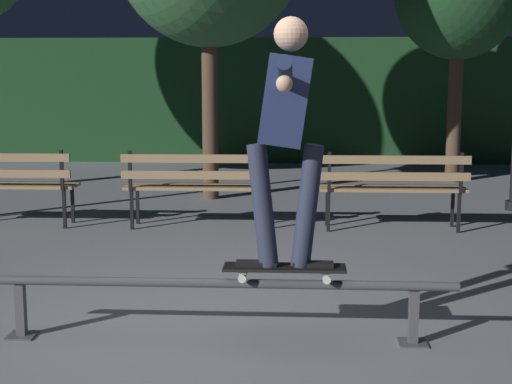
{
  "coord_description": "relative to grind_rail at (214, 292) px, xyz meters",
  "views": [
    {
      "loc": [
        0.52,
        -4.72,
        1.71
      ],
      "look_at": [
        0.23,
        0.74,
        0.85
      ],
      "focal_mm": 52.86,
      "sensor_mm": 36.0,
      "label": 1
    }
  ],
  "objects": [
    {
      "name": "ground_plane",
      "position": [
        0.0,
        0.06,
        -0.33
      ],
      "size": [
        90.0,
        90.0,
        0.0
      ],
      "primitive_type": "plane",
      "color": "slate"
    },
    {
      "name": "hedge_backdrop",
      "position": [
        0.0,
        10.41,
        0.87
      ],
      "size": [
        24.0,
        1.2,
        2.39
      ],
      "primitive_type": "cube",
      "color": "#193D1E",
      "rests_on": "ground"
    },
    {
      "name": "grind_rail",
      "position": [
        0.0,
        0.0,
        0.0
      ],
      "size": [
        3.11,
        0.18,
        0.41
      ],
      "color": "#47474C",
      "rests_on": "ground"
    },
    {
      "name": "skateboard",
      "position": [
        0.45,
        0.0,
        0.16
      ],
      "size": [
        0.78,
        0.2,
        0.09
      ],
      "color": "black",
      "rests_on": "grind_rail"
    },
    {
      "name": "skateboarder",
      "position": [
        0.45,
        0.0,
        1.1
      ],
      "size": [
        0.62,
        1.41,
        1.56
      ],
      "color": "black",
      "rests_on": "skateboard"
    },
    {
      "name": "park_bench_leftmost",
      "position": [
        -2.76,
        3.53,
        0.21
      ],
      "size": [
        1.6,
        0.43,
        0.88
      ],
      "color": "black",
      "rests_on": "ground"
    },
    {
      "name": "park_bench_left_center",
      "position": [
        -0.59,
        3.53,
        0.21
      ],
      "size": [
        1.6,
        0.43,
        0.88
      ],
      "color": "black",
      "rests_on": "ground"
    },
    {
      "name": "park_bench_right_center",
      "position": [
        1.58,
        3.53,
        0.21
      ],
      "size": [
        1.6,
        0.43,
        0.88
      ],
      "color": "black",
      "rests_on": "ground"
    }
  ]
}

